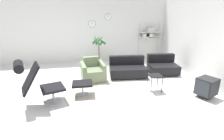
{
  "coord_description": "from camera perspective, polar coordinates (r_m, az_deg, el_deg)",
  "views": [
    {
      "loc": [
        -0.74,
        -4.78,
        2.19
      ],
      "look_at": [
        0.02,
        0.03,
        0.55
      ],
      "focal_mm": 28.0,
      "sensor_mm": 36.0,
      "label": 1
    }
  ],
  "objects": [
    {
      "name": "round_rug",
      "position": [
        4.95,
        -2.73,
        -7.66
      ],
      "size": [
        2.14,
        2.14,
        0.01
      ],
      "color": "#BCB29E",
      "rests_on": "ground_plane"
    },
    {
      "name": "ground_plane",
      "position": [
        5.31,
        -0.15,
        -5.75
      ],
      "size": [
        12.0,
        12.0,
        0.0
      ],
      "primitive_type": "plane",
      "color": "silver"
    },
    {
      "name": "wall_right",
      "position": [
        6.1,
        28.86,
        8.89
      ],
      "size": [
        0.06,
        12.0,
        2.8
      ],
      "color": "silver",
      "rests_on": "ground_plane"
    },
    {
      "name": "shelf_unit",
      "position": [
        8.23,
        12.0,
        11.37
      ],
      "size": [
        0.99,
        0.28,
        1.71
      ],
      "color": "#BCBCC1",
      "rests_on": "ground_plane"
    },
    {
      "name": "couch_second",
      "position": [
        6.72,
        16.12,
        1.03
      ],
      "size": [
        1.07,
        0.91,
        0.67
      ],
      "rotation": [
        0.0,
        0.0,
        3.06
      ],
      "color": "black",
      "rests_on": "ground_plane"
    },
    {
      "name": "wall_back",
      "position": [
        7.95,
        -3.68,
        12.88
      ],
      "size": [
        12.0,
        0.09,
        2.8
      ],
      "color": "silver",
      "rests_on": "ground_plane"
    },
    {
      "name": "ottoman",
      "position": [
        4.81,
        -9.64,
        -4.98
      ],
      "size": [
        0.53,
        0.45,
        0.37
      ],
      "color": "#BCBCC1",
      "rests_on": "ground_plane"
    },
    {
      "name": "couch_low",
      "position": [
        6.22,
        5.08,
        0.29
      ],
      "size": [
        1.32,
        0.93,
        0.67
      ],
      "rotation": [
        0.0,
        0.0,
        3.06
      ],
      "color": "black",
      "rests_on": "ground_plane"
    },
    {
      "name": "armchair_red",
      "position": [
        5.88,
        -6.31,
        -0.53
      ],
      "size": [
        0.84,
        0.92,
        0.72
      ],
      "rotation": [
        0.0,
        0.0,
        3.27
      ],
      "color": "silver",
      "rests_on": "ground_plane"
    },
    {
      "name": "lounge_chair",
      "position": [
        4.47,
        -23.74,
        -2.82
      ],
      "size": [
        1.15,
        0.86,
        1.14
      ],
      "rotation": [
        0.0,
        0.0,
        -1.23
      ],
      "color": "#BCBCC1",
      "rests_on": "ground_plane"
    },
    {
      "name": "crt_television",
      "position": [
        5.26,
        28.47,
        -4.96
      ],
      "size": [
        0.59,
        0.58,
        0.54
      ],
      "rotation": [
        0.0,
        0.0,
        2.01
      ],
      "color": "black",
      "rests_on": "ground_plane"
    },
    {
      "name": "potted_plant",
      "position": [
        7.45,
        -4.29,
        6.83
      ],
      "size": [
        0.63,
        0.62,
        1.3
      ],
      "color": "silver",
      "rests_on": "ground_plane"
    },
    {
      "name": "side_table",
      "position": [
        5.08,
        13.86,
        -2.39
      ],
      "size": [
        0.36,
        0.36,
        0.48
      ],
      "color": "black",
      "rests_on": "ground_plane"
    }
  ]
}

